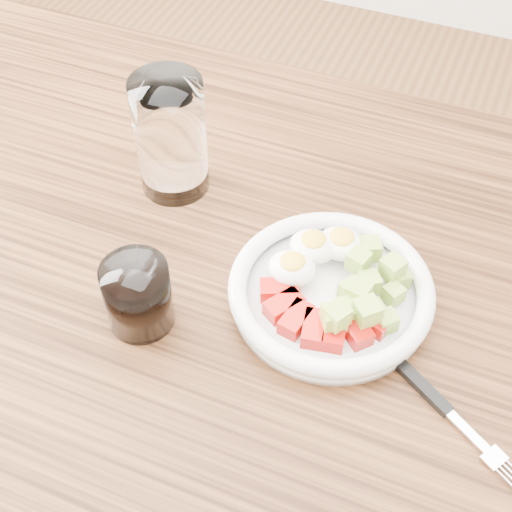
# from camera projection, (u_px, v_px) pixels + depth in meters

# --- Properties ---
(dining_table) EXTENTS (1.50, 0.90, 0.77)m
(dining_table) POSITION_uv_depth(u_px,v_px,m) (260.00, 326.00, 0.97)
(dining_table) COLOR brown
(dining_table) RESTS_ON ground
(bowl) EXTENTS (0.25, 0.25, 0.06)m
(bowl) POSITION_uv_depth(u_px,v_px,m) (331.00, 289.00, 0.86)
(bowl) COLOR white
(bowl) RESTS_ON dining_table
(fork) EXTENTS (0.19, 0.12, 0.01)m
(fork) POSITION_uv_depth(u_px,v_px,m) (434.00, 398.00, 0.78)
(fork) COLOR black
(fork) RESTS_ON dining_table
(water_glass) EXTENTS (0.10, 0.10, 0.17)m
(water_glass) POSITION_uv_depth(u_px,v_px,m) (171.00, 137.00, 0.95)
(water_glass) COLOR white
(water_glass) RESTS_ON dining_table
(coffee_glass) EXTENTS (0.08, 0.08, 0.09)m
(coffee_glass) POSITION_uv_depth(u_px,v_px,m) (138.00, 296.00, 0.82)
(coffee_glass) COLOR white
(coffee_glass) RESTS_ON dining_table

